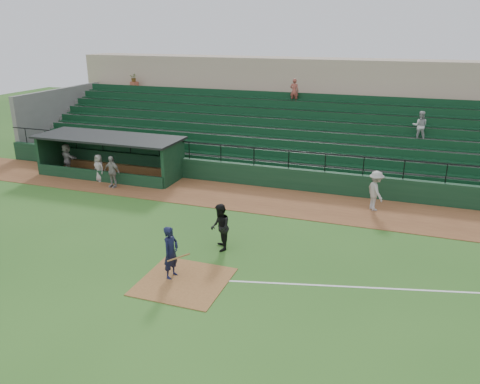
% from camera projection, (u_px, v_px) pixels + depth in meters
% --- Properties ---
extents(ground, '(90.00, 90.00, 0.00)m').
position_uv_depth(ground, '(196.00, 269.00, 17.60)').
color(ground, '#2D5E1E').
rests_on(ground, ground).
extents(warning_track, '(40.00, 4.00, 0.03)m').
position_uv_depth(warning_track, '(259.00, 199.00, 24.72)').
color(warning_track, brown).
rests_on(warning_track, ground).
extents(home_plate_dirt, '(3.00, 3.00, 0.03)m').
position_uv_depth(home_plate_dirt, '(184.00, 281.00, 16.70)').
color(home_plate_dirt, brown).
rests_on(home_plate_dirt, ground).
extents(foul_line, '(17.49, 4.44, 0.01)m').
position_uv_depth(foul_line, '(423.00, 290.00, 16.15)').
color(foul_line, white).
rests_on(foul_line, ground).
extents(stadium_structure, '(38.00, 13.08, 6.40)m').
position_uv_depth(stadium_structure, '(297.00, 126.00, 31.50)').
color(stadium_structure, '#10321C').
rests_on(stadium_structure, ground).
extents(dugout, '(8.90, 3.20, 2.42)m').
position_uv_depth(dugout, '(114.00, 152.00, 28.73)').
color(dugout, '#10321C').
rests_on(dugout, ground).
extents(batter_at_plate, '(1.08, 0.77, 1.96)m').
position_uv_depth(batter_at_plate, '(171.00, 253.00, 16.70)').
color(batter_at_plate, black).
rests_on(batter_at_plate, ground).
extents(umpire, '(1.07, 1.16, 1.93)m').
position_uv_depth(umpire, '(220.00, 227.00, 18.84)').
color(umpire, black).
rests_on(umpire, ground).
extents(runner, '(1.26, 1.47, 1.98)m').
position_uv_depth(runner, '(376.00, 191.00, 22.92)').
color(runner, '#9F9A95').
rests_on(runner, warning_track).
extents(dugout_player_a, '(1.10, 0.56, 1.79)m').
position_uv_depth(dugout_player_a, '(112.00, 172.00, 26.29)').
color(dugout_player_a, gray).
rests_on(dugout_player_a, warning_track).
extents(dugout_player_b, '(0.90, 0.73, 1.60)m').
position_uv_depth(dugout_player_b, '(99.00, 168.00, 27.35)').
color(dugout_player_b, '#A29D98').
rests_on(dugout_player_b, warning_track).
extents(dugout_player_c, '(1.70, 1.15, 1.76)m').
position_uv_depth(dugout_player_c, '(67.00, 158.00, 29.19)').
color(dugout_player_c, '#A09A95').
rests_on(dugout_player_c, warning_track).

